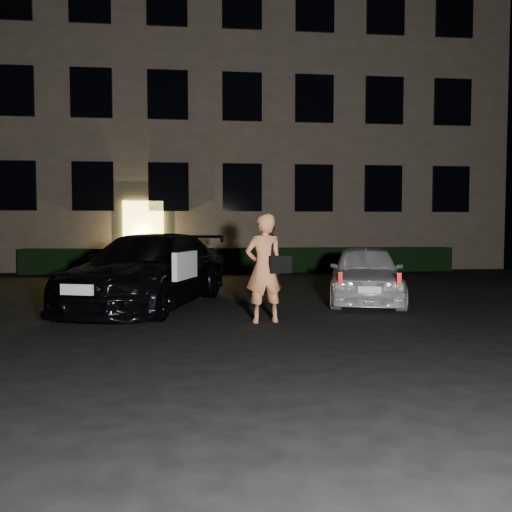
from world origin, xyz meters
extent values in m
plane|color=black|center=(0.00, 0.00, 0.00)|extent=(80.00, 80.00, 0.00)
cube|color=brown|center=(0.00, 15.00, 6.00)|extent=(20.00, 8.00, 12.00)
cube|color=#FFDE5F|center=(-3.50, 10.94, 1.25)|extent=(1.40, 0.10, 2.50)
cube|color=black|center=(-7.80, 10.94, 3.00)|extent=(1.40, 0.10, 1.70)
cube|color=black|center=(-5.20, 10.94, 3.00)|extent=(1.40, 0.10, 1.70)
cube|color=black|center=(-2.60, 10.94, 3.00)|extent=(1.40, 0.10, 1.70)
cube|color=black|center=(0.00, 10.94, 3.00)|extent=(1.40, 0.10, 1.70)
cube|color=black|center=(2.60, 10.94, 3.00)|extent=(1.40, 0.10, 1.70)
cube|color=black|center=(5.20, 10.94, 3.00)|extent=(1.40, 0.10, 1.70)
cube|color=black|center=(7.80, 10.94, 3.00)|extent=(1.40, 0.10, 1.70)
cube|color=black|center=(-7.80, 10.94, 6.20)|extent=(1.40, 0.10, 1.70)
cube|color=black|center=(-5.20, 10.94, 6.20)|extent=(1.40, 0.10, 1.70)
cube|color=black|center=(-2.60, 10.94, 6.20)|extent=(1.40, 0.10, 1.70)
cube|color=black|center=(0.00, 10.94, 6.20)|extent=(1.40, 0.10, 1.70)
cube|color=black|center=(2.60, 10.94, 6.20)|extent=(1.40, 0.10, 1.70)
cube|color=black|center=(5.20, 10.94, 6.20)|extent=(1.40, 0.10, 1.70)
cube|color=black|center=(7.80, 10.94, 6.20)|extent=(1.40, 0.10, 1.70)
cube|color=black|center=(-2.60, 10.94, 9.40)|extent=(1.40, 0.10, 1.70)
cube|color=black|center=(0.00, 10.94, 9.40)|extent=(1.40, 0.10, 1.70)
cube|color=black|center=(2.60, 10.94, 9.40)|extent=(1.40, 0.10, 1.70)
cube|color=black|center=(5.20, 10.94, 9.40)|extent=(1.40, 0.10, 1.70)
cube|color=black|center=(7.80, 10.94, 9.40)|extent=(1.40, 0.10, 1.70)
cube|color=black|center=(0.00, 10.50, 0.42)|extent=(15.00, 0.70, 0.85)
imported|color=black|center=(-2.39, 2.89, 0.71)|extent=(3.37, 5.25, 1.41)
cube|color=white|center=(-1.65, 1.71, 0.88)|extent=(0.39, 0.99, 0.47)
cube|color=silver|center=(-3.16, 0.49, 0.62)|extent=(0.51, 0.20, 0.16)
imported|color=silver|center=(1.97, 3.02, 0.60)|extent=(2.30, 3.75, 1.19)
cube|color=red|center=(1.04, 1.55, 0.65)|extent=(0.08, 0.06, 0.20)
cube|color=red|center=(2.00, 1.28, 0.65)|extent=(0.08, 0.06, 0.20)
cube|color=silver|center=(1.51, 1.37, 0.45)|extent=(0.39, 0.14, 0.12)
imported|color=#F59258|center=(-0.36, 0.96, 0.87)|extent=(0.71, 0.55, 1.75)
cube|color=black|center=(-0.13, 0.90, 0.94)|extent=(0.38, 0.23, 0.28)
cube|color=black|center=(-0.25, 0.91, 1.33)|extent=(0.05, 0.07, 0.54)
camera|label=1|loc=(-1.28, -6.93, 1.48)|focal=35.00mm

